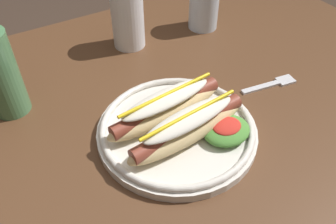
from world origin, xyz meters
TOP-DOWN VIEW (x-y plane):
  - dining_table at (0.00, 0.00)m, footprint 1.40×0.81m
  - hot_dog_plate at (0.07, -0.09)m, footprint 0.28×0.28m
  - fork at (0.31, -0.07)m, footprint 0.12×0.04m
  - water_cup at (0.32, 0.20)m, footprint 0.07×0.07m
  - extra_cup at (0.13, 0.22)m, footprint 0.07×0.07m

SIDE VIEW (x-z plane):
  - dining_table at x=0.00m, z-range 0.27..1.01m
  - fork at x=0.31m, z-range 0.74..0.74m
  - hot_dog_plate at x=0.07m, z-range 0.73..0.80m
  - water_cup at x=0.32m, z-range 0.74..0.87m
  - extra_cup at x=0.13m, z-range 0.74..0.88m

